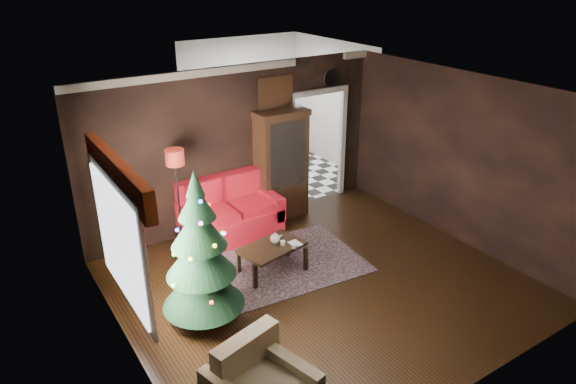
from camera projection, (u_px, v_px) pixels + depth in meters
floor at (322, 285)px, 7.61m from camera, size 5.50×5.50×0.00m
ceiling at (328, 96)px, 6.47m from camera, size 5.50×5.50×0.00m
wall_back at (237, 147)px, 8.96m from camera, size 5.50×0.00×5.50m
wall_front at (476, 286)px, 5.13m from camera, size 5.50×0.00×5.50m
wall_left at (122, 255)px, 5.67m from camera, size 0.00×5.50×5.50m
wall_right at (461, 159)px, 8.42m from camera, size 0.00×5.50×5.50m
doorway at (317, 148)px, 9.95m from camera, size 1.10×0.10×2.10m
left_window at (120, 243)px, 5.82m from camera, size 0.05×1.60×1.40m
valance at (117, 173)px, 5.53m from camera, size 0.12×2.10×0.35m
kitchen_floor at (276, 175)px, 11.52m from camera, size 3.00×3.00×0.00m
kitchen_window at (242, 86)px, 11.94m from camera, size 0.70×0.06×0.70m
rug at (284, 263)px, 8.14m from camera, size 2.51×1.92×0.01m
loveseat at (231, 209)px, 8.78m from camera, size 1.70×0.90×1.00m
curio_cabinet at (281, 167)px, 9.34m from camera, size 0.90×0.45×1.90m
floor_lamp at (179, 205)px, 8.16m from camera, size 0.38×0.38×1.84m
christmas_tree at (200, 251)px, 6.44m from camera, size 1.17×1.17×2.02m
coffee_table at (272, 258)px, 7.85m from camera, size 1.06×0.76×0.43m
teapot at (275, 238)px, 7.80m from camera, size 0.21×0.21×0.16m
cup_a at (283, 243)px, 7.78m from camera, size 0.09×0.09×0.07m
cup_b at (294, 246)px, 7.69m from camera, size 0.09×0.09×0.07m
book at (291, 240)px, 7.73m from camera, size 0.15×0.02×0.20m
wall_clock at (331, 78)px, 9.49m from camera, size 0.32×0.32×0.06m
painting at (275, 93)px, 8.95m from camera, size 0.62×0.05×0.52m
kitchen_counter at (249, 141)px, 12.26m from camera, size 1.80×0.60×0.90m
kitchen_table at (271, 166)px, 10.99m from camera, size 0.70×0.70×0.75m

